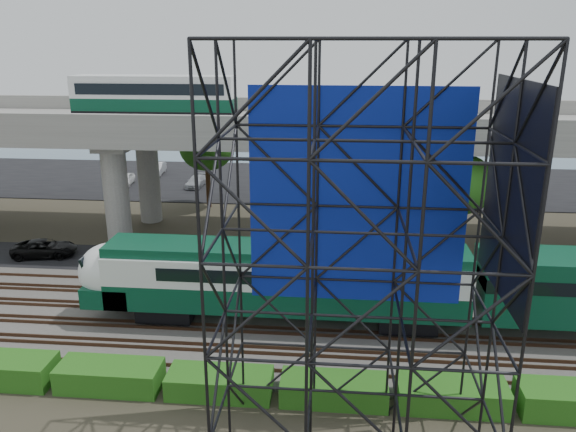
# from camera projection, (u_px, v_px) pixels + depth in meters

# --- Properties ---
(ground) EXTENTS (140.00, 140.00, 0.00)m
(ground) POSITION_uv_depth(u_px,v_px,m) (219.00, 342.00, 29.00)
(ground) COLOR #474233
(ground) RESTS_ON ground
(ballast_bed) EXTENTS (90.00, 12.00, 0.20)m
(ballast_bed) POSITION_uv_depth(u_px,v_px,m) (226.00, 322.00, 30.87)
(ballast_bed) COLOR slate
(ballast_bed) RESTS_ON ground
(service_road) EXTENTS (90.00, 5.00, 0.08)m
(service_road) POSITION_uv_depth(u_px,v_px,m) (250.00, 264.00, 38.96)
(service_road) COLOR black
(service_road) RESTS_ON ground
(parking_lot) EXTENTS (90.00, 18.00, 0.08)m
(parking_lot) POSITION_uv_depth(u_px,v_px,m) (284.00, 182.00, 61.26)
(parking_lot) COLOR black
(parking_lot) RESTS_ON ground
(harbor_water) EXTENTS (140.00, 40.00, 0.03)m
(harbor_water) POSITION_uv_depth(u_px,v_px,m) (299.00, 145.00, 82.14)
(harbor_water) COLOR slate
(harbor_water) RESTS_ON ground
(rail_tracks) EXTENTS (90.00, 9.52, 0.16)m
(rail_tracks) POSITION_uv_depth(u_px,v_px,m) (226.00, 319.00, 30.82)
(rail_tracks) COLOR #472D1E
(rail_tracks) RESTS_ON ballast_bed
(commuter_train) EXTENTS (29.30, 3.06, 4.30)m
(commuter_train) POSITION_uv_depth(u_px,v_px,m) (325.00, 279.00, 29.55)
(commuter_train) COLOR black
(commuter_train) RESTS_ON rail_tracks
(overpass) EXTENTS (80.00, 12.00, 12.40)m
(overpass) POSITION_uv_depth(u_px,v_px,m) (252.00, 134.00, 41.75)
(overpass) COLOR #9E9B93
(overpass) RESTS_ON ground
(scaffold_tower) EXTENTS (9.36, 6.36, 15.00)m
(scaffold_tower) POSITION_uv_depth(u_px,v_px,m) (358.00, 276.00, 18.58)
(scaffold_tower) COLOR black
(scaffold_tower) RESTS_ON ground
(hedge_strip) EXTENTS (34.60, 1.80, 1.20)m
(hedge_strip) POSITION_uv_depth(u_px,v_px,m) (220.00, 382.00, 24.66)
(hedge_strip) COLOR #1F5C15
(hedge_strip) RESTS_ON ground
(trees) EXTENTS (40.94, 16.94, 7.69)m
(trees) POSITION_uv_depth(u_px,v_px,m) (200.00, 167.00, 43.07)
(trees) COLOR #382314
(trees) RESTS_ON ground
(suv) EXTENTS (4.70, 2.79, 1.23)m
(suv) POSITION_uv_depth(u_px,v_px,m) (45.00, 248.00, 40.04)
(suv) COLOR black
(suv) RESTS_ON service_road
(parked_cars) EXTENTS (35.37, 9.17, 1.32)m
(parked_cars) POSITION_uv_depth(u_px,v_px,m) (288.00, 176.00, 60.85)
(parked_cars) COLOR white
(parked_cars) RESTS_ON parking_lot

